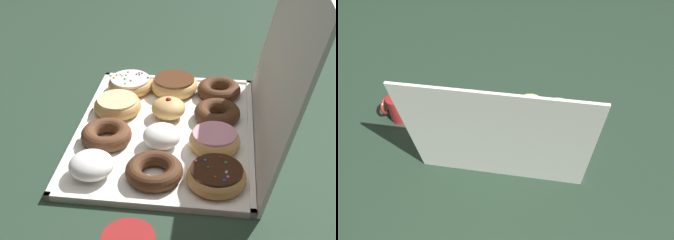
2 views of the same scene
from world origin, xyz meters
TOP-DOWN VIEW (x-y plane):
  - ground_plane at (0.00, 0.00)m, footprint 3.00×3.00m
  - donut_box at (0.00, 0.00)m, footprint 0.52×0.40m
  - box_lid_open at (0.00, 0.24)m, footprint 0.52×0.08m
  - sprinkle_donut_0 at (-0.18, -0.12)m, footprint 0.12×0.12m
  - glazed_ring_donut_1 at (-0.07, -0.13)m, footprint 0.12×0.12m
  - chocolate_cake_ring_donut_2 at (0.06, -0.12)m, footprint 0.11×0.11m
  - powdered_filled_donut_3 at (0.18, -0.13)m, footprint 0.09×0.09m
  - chocolate_frosted_donut_4 at (-0.18, -0.00)m, footprint 0.12×0.12m
  - jelly_filled_donut_5 at (-0.06, -0.00)m, footprint 0.08×0.08m
  - powdered_filled_donut_6 at (0.06, -0.00)m, footprint 0.08×0.08m
  - chocolate_cake_ring_donut_7 at (0.18, -0.00)m, footprint 0.12×0.12m
  - chocolate_cake_ring_donut_8 at (-0.18, 0.12)m, footprint 0.11×0.11m
  - chocolate_cake_ring_donut_9 at (-0.06, 0.12)m, footprint 0.11×0.11m
  - pink_frosted_donut_10 at (0.06, 0.11)m, footprint 0.11×0.11m
  - sprinkle_donut_11 at (0.18, 0.12)m, footprint 0.12×0.12m

SIDE VIEW (x-z plane):
  - ground_plane at x=0.00m, z-range 0.00..0.00m
  - donut_box at x=0.00m, z-range 0.00..0.01m
  - chocolate_cake_ring_donut_7 at x=0.18m, z-range 0.01..0.04m
  - chocolate_cake_ring_donut_8 at x=-0.18m, z-range 0.01..0.04m
  - chocolate_cake_ring_donut_9 at x=-0.06m, z-range 0.01..0.04m
  - chocolate_cake_ring_donut_2 at x=0.06m, z-range 0.01..0.05m
  - glazed_ring_donut_1 at x=-0.07m, z-range 0.01..0.05m
  - sprinkle_donut_0 at x=-0.18m, z-range 0.01..0.05m
  - sprinkle_donut_11 at x=0.18m, z-range 0.01..0.05m
  - pink_frosted_donut_10 at x=0.06m, z-range 0.01..0.05m
  - chocolate_frosted_donut_4 at x=-0.18m, z-range 0.01..0.05m
  - powdered_filled_donut_3 at x=0.18m, z-range 0.01..0.06m
  - jelly_filled_donut_5 at x=-0.06m, z-range 0.01..0.06m
  - powdered_filled_donut_6 at x=0.06m, z-range 0.01..0.06m
  - box_lid_open at x=0.00m, z-range 0.00..0.39m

